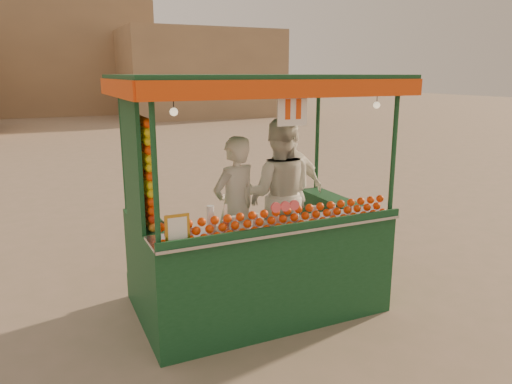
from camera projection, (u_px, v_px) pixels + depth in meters
name	position (u px, v px, depth m)	size (l,w,h in m)	color
ground	(275.00, 295.00, 5.66)	(90.00, 90.00, 0.00)	#776A55
building_right	(199.00, 74.00, 29.08)	(9.00, 6.00, 5.00)	#997A57
building_center	(33.00, 57.00, 30.49)	(14.00, 7.00, 7.00)	#997A57
juice_cart	(253.00, 239.00, 5.13)	(2.77, 1.80, 2.52)	#103E1D
vendor_left	(235.00, 208.00, 5.30)	(0.68, 0.56, 1.59)	white
vendor_middle	(279.00, 194.00, 5.59)	(1.06, 0.98, 1.75)	white
vendor_right	(288.00, 194.00, 5.72)	(1.04, 0.55, 1.70)	white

